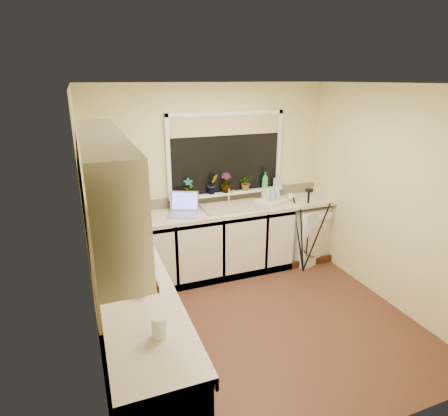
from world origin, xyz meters
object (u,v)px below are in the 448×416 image
washing_machine (304,232)px  cup_back (291,197)px  dish_rack (272,201)px  cup_left (144,289)px  plant_a (189,187)px  plant_d (246,183)px  soap_bottle_clear (277,180)px  kettle (129,238)px  steel_jar (125,275)px  tripod (306,231)px  soap_bottle_green (265,180)px  microwave (120,222)px  plant_c (226,183)px  plant_b (213,184)px  laptop (183,208)px  glass_jug (159,327)px

washing_machine → cup_back: 0.59m
dish_rack → cup_left: (-1.98, -1.65, 0.02)m
plant_a → plant_d: bearing=0.6°
plant_d → soap_bottle_clear: 0.48m
kettle → steel_jar: size_ratio=1.90×
tripod → soap_bottle_green: 0.89m
washing_machine → plant_d: bearing=144.7°
steel_jar → soap_bottle_clear: size_ratio=0.58×
microwave → plant_a: plant_a is taller
plant_c → cup_back: 0.94m
steel_jar → plant_b: (1.34, 1.63, 0.23)m
soap_bottle_green → dish_rack: bearing=-94.6°
cup_back → plant_b: bearing=168.6°
soap_bottle_clear → dish_rack: bearing=-131.1°
washing_machine → kettle: bearing=178.2°
dish_rack → steel_jar: size_ratio=3.69×
soap_bottle_green → cup_back: bearing=-36.2°
plant_b → cup_back: size_ratio=2.24×
plant_b → plant_c: (0.19, 0.01, 0.00)m
soap_bottle_clear → washing_machine: bearing=-36.5°
dish_rack → plant_a: plant_a is taller
plant_a → plant_d: plant_a is taller
laptop → plant_a: plant_a is taller
cup_left → glass_jug: bearing=-89.2°
plant_d → cup_back: (0.59, -0.22, -0.21)m
microwave → plant_d: 1.87m
steel_jar → soap_bottle_clear: bearing=35.3°
steel_jar → soap_bottle_clear: soap_bottle_clear is taller
dish_rack → plant_a: (-1.08, 0.24, 0.24)m
plant_a → plant_d: 0.81m
plant_a → cup_back: plant_a is taller
glass_jug → plant_c: 2.83m
steel_jar → plant_b: plant_b is taller
dish_rack → cup_left: 2.58m
microwave → plant_c: plant_c is taller
laptop → soap_bottle_clear: (1.42, 0.20, 0.17)m
kettle → cup_back: kettle is taller
plant_d → soap_bottle_green: 0.29m
steel_jar → plant_c: plant_c is taller
dish_rack → plant_b: bearing=137.3°
kettle → plant_a: plant_a is taller
glass_jug → kettle: bearing=89.9°
soap_bottle_clear → plant_c: bearing=179.3°
plant_c → glass_jug: bearing=-120.0°
glass_jug → cup_back: glass_jug is taller
glass_jug → plant_a: 2.60m
plant_d → cup_left: (-1.71, -1.90, -0.21)m
kettle → microwave: bearing=98.6°
kettle → steel_jar: 0.67m
microwave → cup_back: microwave is taller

